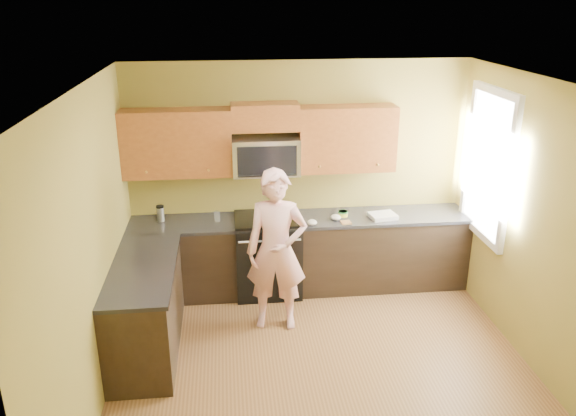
{
  "coord_description": "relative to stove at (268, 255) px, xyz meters",
  "views": [
    {
      "loc": [
        -0.84,
        -4.46,
        3.38
      ],
      "look_at": [
        -0.2,
        1.3,
        1.2
      ],
      "focal_mm": 35.49,
      "sensor_mm": 36.0,
      "label": 1
    }
  ],
  "objects": [
    {
      "name": "microwave",
      "position": [
        0.0,
        0.12,
        0.97
      ],
      "size": [
        0.76,
        0.4,
        0.42
      ],
      "primitive_type": null,
      "color": "silver",
      "rests_on": "wall_back"
    },
    {
      "name": "toast_slice",
      "position": [
        0.89,
        -0.2,
        0.45
      ],
      "size": [
        0.12,
        0.12,
        0.01
      ],
      "primitive_type": "cube",
      "rotation": [
        0.0,
        0.0,
        0.06
      ],
      "color": "#B27F47",
      "rests_on": "countertop_back"
    },
    {
      "name": "upper_cab_right",
      "position": [
        0.94,
        0.16,
        0.97
      ],
      "size": [
        1.12,
        0.33,
        0.75
      ],
      "primitive_type": null,
      "color": "brown",
      "rests_on": "wall_back"
    },
    {
      "name": "dish_towel",
      "position": [
        1.35,
        -0.08,
        0.47
      ],
      "size": [
        0.33,
        0.29,
        0.05
      ],
      "primitive_type": "cube",
      "rotation": [
        0.0,
        0.0,
        0.16
      ],
      "color": "white",
      "rests_on": "countertop_back"
    },
    {
      "name": "window",
      "position": [
        2.38,
        -0.48,
        1.17
      ],
      "size": [
        0.06,
        1.06,
        1.66
      ],
      "primitive_type": null,
      "color": "white",
      "rests_on": "wall_right"
    },
    {
      "name": "wall_left",
      "position": [
        -1.6,
        -1.68,
        0.88
      ],
      "size": [
        0.0,
        4.0,
        4.0
      ],
      "primitive_type": "plane",
      "rotation": [
        1.57,
        0.0,
        1.57
      ],
      "color": "olive",
      "rests_on": "ground"
    },
    {
      "name": "glass_b",
      "position": [
        -0.58,
        0.02,
        0.51
      ],
      "size": [
        0.08,
        0.08,
        0.12
      ],
      "primitive_type": "cylinder",
      "rotation": [
        0.0,
        0.0,
        -0.25
      ],
      "color": "silver",
      "rests_on": "countertop_back"
    },
    {
      "name": "stove",
      "position": [
        0.0,
        0.0,
        0.0
      ],
      "size": [
        0.76,
        0.65,
        0.95
      ],
      "primitive_type": null,
      "color": "black",
      "rests_on": "floor"
    },
    {
      "name": "countertop_back",
      "position": [
        0.4,
        0.01,
        0.43
      ],
      "size": [
        4.0,
        0.62,
        0.04
      ],
      "primitive_type": "cube",
      "color": "black",
      "rests_on": "cabinet_back_run"
    },
    {
      "name": "cabinet_back_run",
      "position": [
        0.4,
        0.02,
        -0.03
      ],
      "size": [
        4.0,
        0.6,
        0.88
      ],
      "primitive_type": "cube",
      "color": "black",
      "rests_on": "floor"
    },
    {
      "name": "upper_cab_over_mw",
      "position": [
        0.0,
        0.16,
        1.62
      ],
      "size": [
        0.76,
        0.33,
        0.3
      ],
      "primitive_type": "cube",
      "color": "brown",
      "rests_on": "wall_back"
    },
    {
      "name": "woman",
      "position": [
        0.04,
        -0.76,
        0.4
      ],
      "size": [
        0.69,
        0.51,
        1.75
      ],
      "primitive_type": "imported",
      "rotation": [
        0.0,
        0.0,
        -0.14
      ],
      "color": "pink",
      "rests_on": "floor"
    },
    {
      "name": "travel_mug",
      "position": [
        -1.23,
        0.1,
        0.45
      ],
      "size": [
        0.1,
        0.1,
        0.19
      ],
      "primitive_type": null,
      "rotation": [
        0.0,
        0.0,
        -0.2
      ],
      "color": "silver",
      "rests_on": "countertop_back"
    },
    {
      "name": "wall_back",
      "position": [
        0.4,
        0.32,
        0.88
      ],
      "size": [
        4.0,
        0.0,
        4.0
      ],
      "primitive_type": "plane",
      "rotation": [
        1.57,
        0.0,
        0.0
      ],
      "color": "olive",
      "rests_on": "ground"
    },
    {
      "name": "napkin_a",
      "position": [
        0.5,
        -0.21,
        0.48
      ],
      "size": [
        0.14,
        0.14,
        0.06
      ],
      "primitive_type": "ellipsoid",
      "rotation": [
        0.0,
        0.0,
        -0.25
      ],
      "color": "silver",
      "rests_on": "countertop_back"
    },
    {
      "name": "countertop_left",
      "position": [
        -1.29,
        -1.08,
        0.43
      ],
      "size": [
        0.62,
        1.6,
        0.04
      ],
      "primitive_type": "cube",
      "color": "black",
      "rests_on": "cabinet_left_run"
    },
    {
      "name": "cabinet_left_run",
      "position": [
        -1.3,
        -1.08,
        -0.03
      ],
      "size": [
        0.6,
        1.6,
        0.88
      ],
      "primitive_type": "cube",
      "color": "black",
      "rests_on": "floor"
    },
    {
      "name": "ceiling",
      "position": [
        0.4,
        -1.68,
        2.23
      ],
      "size": [
        4.0,
        4.0,
        0.0
      ],
      "primitive_type": "plane",
      "rotation": [
        3.14,
        0.0,
        0.0
      ],
      "color": "white",
      "rests_on": "ground"
    },
    {
      "name": "upper_cab_left",
      "position": [
        -0.99,
        0.16,
        0.97
      ],
      "size": [
        1.22,
        0.33,
        0.75
      ],
      "primitive_type": null,
      "color": "brown",
      "rests_on": "wall_back"
    },
    {
      "name": "frying_pan",
      "position": [
        0.11,
        -0.25,
        0.47
      ],
      "size": [
        0.31,
        0.47,
        0.06
      ],
      "primitive_type": null,
      "rotation": [
        0.0,
        0.0,
        0.14
      ],
      "color": "black",
      "rests_on": "stove"
    },
    {
      "name": "wall_right",
      "position": [
        2.4,
        -1.68,
        0.88
      ],
      "size": [
        0.0,
        4.0,
        4.0
      ],
      "primitive_type": "plane",
      "rotation": [
        1.57,
        0.0,
        -1.57
      ],
      "color": "olive",
      "rests_on": "ground"
    },
    {
      "name": "napkin_b",
      "position": [
        0.79,
        -0.09,
        0.48
      ],
      "size": [
        0.13,
        0.14,
        0.07
      ],
      "primitive_type": "ellipsoid",
      "rotation": [
        0.0,
        0.0,
        -0.06
      ],
      "color": "silver",
      "rests_on": "countertop_back"
    },
    {
      "name": "butter_tub",
      "position": [
        0.9,
        0.02,
        0.45
      ],
      "size": [
        0.12,
        0.12,
        0.08
      ],
      "primitive_type": null,
      "rotation": [
        0.0,
        0.0,
        -0.02
      ],
      "color": "#FFEF43",
      "rests_on": "countertop_back"
    },
    {
      "name": "floor",
      "position": [
        0.4,
        -1.68,
        -0.47
      ],
      "size": [
        4.0,
        4.0,
        0.0
      ],
      "primitive_type": "plane",
      "color": "brown",
      "rests_on": "ground"
    },
    {
      "name": "wall_front",
      "position": [
        0.4,
        -3.67,
        0.88
      ],
      "size": [
        4.0,
        0.0,
        4.0
      ],
      "primitive_type": "plane",
      "rotation": [
        -1.57,
        0.0,
        0.0
      ],
      "color": "olive",
      "rests_on": "ground"
    }
  ]
}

